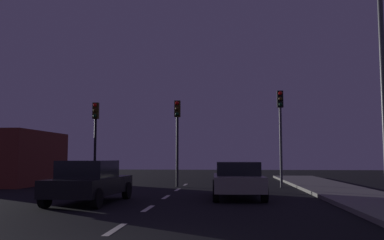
# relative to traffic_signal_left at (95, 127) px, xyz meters

# --- Properties ---
(ground_plane) EXTENTS (80.00, 80.00, 0.00)m
(ground_plane) POSITION_rel_traffic_signal_left_xyz_m (4.83, -8.94, -3.25)
(ground_plane) COLOR black
(lane_stripe_second) EXTENTS (0.16, 1.60, 0.01)m
(lane_stripe_second) POSITION_rel_traffic_signal_left_xyz_m (4.83, -13.34, -3.25)
(lane_stripe_second) COLOR silver
(lane_stripe_second) RESTS_ON ground_plane
(lane_stripe_third) EXTENTS (0.16, 1.60, 0.01)m
(lane_stripe_third) POSITION_rel_traffic_signal_left_xyz_m (4.83, -9.54, -3.25)
(lane_stripe_third) COLOR silver
(lane_stripe_third) RESTS_ON ground_plane
(lane_stripe_fourth) EXTENTS (0.16, 1.60, 0.01)m
(lane_stripe_fourth) POSITION_rel_traffic_signal_left_xyz_m (4.83, -5.74, -3.25)
(lane_stripe_fourth) COLOR silver
(lane_stripe_fourth) RESTS_ON ground_plane
(lane_stripe_fifth) EXTENTS (0.16, 1.60, 0.01)m
(lane_stripe_fifth) POSITION_rel_traffic_signal_left_xyz_m (4.83, -1.94, -3.25)
(lane_stripe_fifth) COLOR silver
(lane_stripe_fifth) RESTS_ON ground_plane
(lane_stripe_sixth) EXTENTS (0.16, 1.60, 0.01)m
(lane_stripe_sixth) POSITION_rel_traffic_signal_left_xyz_m (4.83, 1.86, -3.25)
(lane_stripe_sixth) COLOR silver
(lane_stripe_sixth) RESTS_ON ground_plane
(traffic_signal_left) EXTENTS (0.32, 0.38, 4.62)m
(traffic_signal_left) POSITION_rel_traffic_signal_left_xyz_m (0.00, 0.00, 0.00)
(traffic_signal_left) COLOR black
(traffic_signal_left) RESTS_ON ground_plane
(traffic_signal_center) EXTENTS (0.32, 0.38, 4.68)m
(traffic_signal_center) POSITION_rel_traffic_signal_left_xyz_m (4.58, 0.00, 0.04)
(traffic_signal_center) COLOR #2D2D30
(traffic_signal_center) RESTS_ON ground_plane
(traffic_signal_right) EXTENTS (0.32, 0.38, 5.15)m
(traffic_signal_right) POSITION_rel_traffic_signal_left_xyz_m (10.12, 0.00, 0.34)
(traffic_signal_right) COLOR #4C4C51
(traffic_signal_right) RESTS_ON ground_plane
(car_stopped_ahead) EXTENTS (2.07, 4.19, 1.41)m
(car_stopped_ahead) POSITION_rel_traffic_signal_left_xyz_m (7.69, -6.03, -2.52)
(car_stopped_ahead) COLOR gray
(car_stopped_ahead) RESTS_ON ground_plane
(car_adjacent_lane) EXTENTS (2.10, 4.40, 1.48)m
(car_adjacent_lane) POSITION_rel_traffic_signal_left_xyz_m (2.50, -8.23, -2.50)
(car_adjacent_lane) COLOR black
(car_adjacent_lane) RESTS_ON ground_plane
(street_lamp_right) EXTENTS (1.84, 0.36, 7.47)m
(street_lamp_right) POSITION_rel_traffic_signal_left_xyz_m (12.36, -7.96, 1.22)
(street_lamp_right) COLOR #4C4C51
(street_lamp_right) RESTS_ON ground_plane
(storefront_left) EXTENTS (5.00, 6.51, 3.08)m
(storefront_left) POSITION_rel_traffic_signal_left_xyz_m (-5.67, 0.90, -1.71)
(storefront_left) COLOR maroon
(storefront_left) RESTS_ON ground_plane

